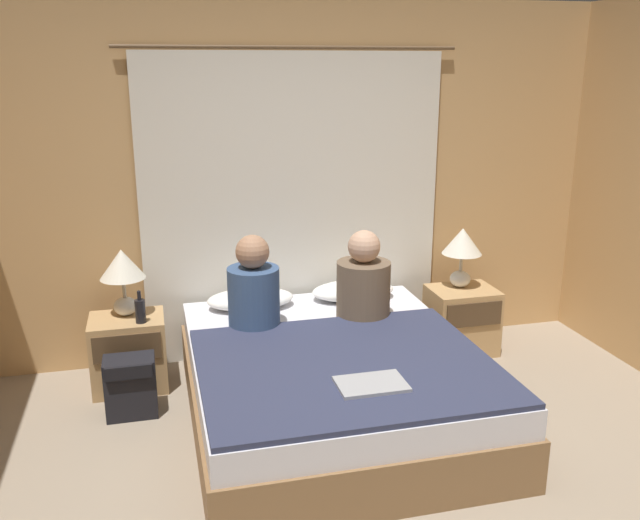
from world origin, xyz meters
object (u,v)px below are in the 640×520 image
at_px(beer_bottle_on_left_stand, 140,310).
at_px(lamp_right, 462,247).
at_px(person_right_in_bed, 363,283).
at_px(nightstand_left, 129,352).
at_px(backpack_on_floor, 130,383).
at_px(nightstand_right, 461,320).
at_px(lamp_left, 122,270).
at_px(laptop_on_bed, 371,384).
at_px(bed, 332,383).
at_px(pillow_right, 353,291).
at_px(pillow_left, 250,299).
at_px(person_left_in_bed, 254,290).

bearing_deg(beer_bottle_on_left_stand, lamp_right, 4.09).
bearing_deg(lamp_right, person_right_in_bed, -157.35).
xyz_separation_m(nightstand_left, backpack_on_floor, (0.01, -0.39, -0.03)).
distance_m(nightstand_left, beer_bottle_on_left_stand, 0.35).
distance_m(nightstand_right, lamp_left, 2.43).
bearing_deg(person_right_in_bed, nightstand_right, 19.07).
bearing_deg(laptop_on_bed, nightstand_left, 133.27).
height_order(bed, pillow_right, pillow_right).
height_order(pillow_left, pillow_right, same).
bearing_deg(lamp_left, bed, -33.62).
bearing_deg(beer_bottle_on_left_stand, person_left_in_bed, -15.85).
distance_m(nightstand_right, pillow_right, 0.87).
xyz_separation_m(nightstand_right, person_left_in_bed, (-1.58, -0.30, 0.47)).
distance_m(nightstand_left, nightstand_right, 2.37).
distance_m(lamp_left, person_left_in_bed, 0.87).
relative_size(bed, pillow_right, 3.39).
bearing_deg(nightstand_left, beer_bottle_on_left_stand, -46.73).
relative_size(bed, beer_bottle_on_left_stand, 9.51).
distance_m(lamp_left, beer_bottle_on_left_stand, 0.29).
distance_m(lamp_right, beer_bottle_on_left_stand, 2.29).
bearing_deg(laptop_on_bed, person_left_in_bed, 113.60).
xyz_separation_m(bed, laptop_on_bed, (0.05, -0.58, 0.27)).
relative_size(pillow_right, person_right_in_bed, 1.01).
xyz_separation_m(pillow_left, person_left_in_bed, (-0.03, -0.36, 0.19)).
distance_m(beer_bottle_on_left_stand, backpack_on_floor, 0.46).
distance_m(pillow_right, person_left_in_bed, 0.86).
relative_size(nightstand_left, person_right_in_bed, 0.83).
xyz_separation_m(person_left_in_bed, laptop_on_bed, (0.44, -1.01, -0.21)).
bearing_deg(lamp_left, beer_bottle_on_left_stand, -59.74).
xyz_separation_m(lamp_left, beer_bottle_on_left_stand, (0.09, -0.16, -0.22)).
relative_size(pillow_right, beer_bottle_on_left_stand, 2.80).
bearing_deg(pillow_left, lamp_right, -0.09).
height_order(lamp_left, beer_bottle_on_left_stand, lamp_left).
bearing_deg(nightstand_right, laptop_on_bed, -131.06).
distance_m(pillow_right, person_right_in_bed, 0.41).
relative_size(nightstand_right, laptop_on_bed, 1.38).
bearing_deg(pillow_left, laptop_on_bed, -73.32).
bearing_deg(person_right_in_bed, backpack_on_floor, -176.50).
xyz_separation_m(nightstand_right, pillow_right, (-0.82, 0.06, 0.28)).
bearing_deg(person_right_in_bed, lamp_right, 22.65).
xyz_separation_m(lamp_right, pillow_right, (-0.82, 0.00, -0.27)).
bearing_deg(person_right_in_bed, bed, -127.00).
bearing_deg(beer_bottle_on_left_stand, lamp_left, 120.26).
distance_m(pillow_left, beer_bottle_on_left_stand, 0.75).
bearing_deg(nightstand_left, nightstand_right, 0.00).
relative_size(nightstand_left, lamp_right, 1.10).
distance_m(person_right_in_bed, beer_bottle_on_left_stand, 1.43).
xyz_separation_m(bed, backpack_on_floor, (-1.17, 0.34, -0.02)).
relative_size(lamp_right, person_left_in_bed, 0.74).
bearing_deg(pillow_left, person_right_in_bed, -27.78).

